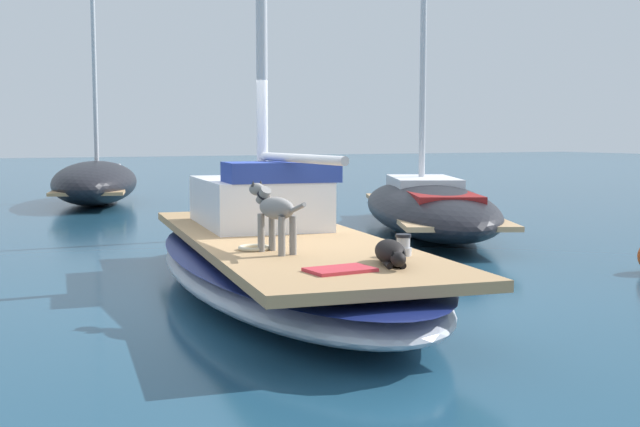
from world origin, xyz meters
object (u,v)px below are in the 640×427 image
object	(u,v)px
sailboat_main	(282,264)
deck_towel	(340,270)
dog_black	(391,253)
moored_boat_starboard_side	(428,206)
deck_winch	(403,246)
coiled_rope	(254,248)
moored_boat_far_astern	(95,181)
dog_grey	(274,210)

from	to	relation	value
sailboat_main	deck_towel	world-z (taller)	deck_towel
dog_black	moored_boat_starboard_side	bearing A→B (deg)	53.81
sailboat_main	deck_winch	world-z (taller)	deck_winch
coiled_rope	moored_boat_far_astern	distance (m)	14.31
deck_winch	moored_boat_starboard_side	world-z (taller)	moored_boat_starboard_side
dog_black	moored_boat_far_astern	xyz separation A→B (m)	(0.32, 15.68, -0.17)
moored_boat_starboard_side	coiled_rope	bearing A→B (deg)	-137.47
sailboat_main	dog_black	bearing A→B (deg)	-88.37
dog_grey	coiled_rope	world-z (taller)	dog_grey
dog_black	moored_boat_starboard_side	world-z (taller)	moored_boat_starboard_side
sailboat_main	moored_boat_starboard_side	size ratio (longest dim) A/B	0.97
dog_black	moored_boat_far_astern	world-z (taller)	moored_boat_far_astern
sailboat_main	deck_towel	bearing A→B (deg)	-101.92
deck_towel	dog_black	bearing A→B (deg)	12.06
deck_winch	coiled_rope	bearing A→B (deg)	138.97
coiled_rope	deck_towel	distance (m)	1.54
sailboat_main	deck_towel	xyz separation A→B (m)	(-0.51, -2.44, 0.34)
coiled_rope	moored_boat_starboard_side	xyz separation A→B (m)	(5.46, 5.00, -0.17)
sailboat_main	moored_boat_far_astern	size ratio (longest dim) A/B	0.94
deck_towel	dog_grey	bearing A→B (deg)	93.23
deck_winch	moored_boat_starboard_side	xyz separation A→B (m)	(4.30, 6.01, -0.25)
coiled_rope	moored_boat_far_astern	world-z (taller)	moored_boat_far_astern
dog_grey	deck_towel	bearing A→B (deg)	-86.77
sailboat_main	dog_grey	size ratio (longest dim) A/B	8.05
moored_boat_starboard_side	dog_grey	bearing A→B (deg)	-135.43
moored_boat_far_astern	moored_boat_starboard_side	bearing A→B (deg)	-64.73
coiled_rope	deck_winch	bearing A→B (deg)	-41.03
moored_boat_starboard_side	moored_boat_far_astern	bearing A→B (deg)	115.27
deck_winch	dog_black	bearing A→B (deg)	-133.50
moored_boat_far_astern	moored_boat_starboard_side	distance (m)	10.25
dog_grey	moored_boat_starboard_side	xyz separation A→B (m)	(5.34, 5.26, -0.57)
coiled_rope	deck_towel	xyz separation A→B (m)	(0.18, -1.53, -0.01)
deck_towel	sailboat_main	bearing A→B (deg)	78.08
dog_grey	sailboat_main	bearing A→B (deg)	63.27
dog_black	coiled_rope	xyz separation A→B (m)	(-0.76, 1.41, -0.08)
dog_grey	moored_boat_starboard_side	distance (m)	7.52
deck_towel	moored_boat_far_astern	size ratio (longest dim) A/B	0.07
coiled_rope	moored_boat_far_astern	xyz separation A→B (m)	(1.08, 14.27, -0.08)
dog_grey	deck_winch	size ratio (longest dim) A/B	4.45
deck_winch	deck_towel	size ratio (longest dim) A/B	0.38
dog_black	deck_winch	distance (m)	0.56
deck_towel	moored_boat_starboard_side	xyz separation A→B (m)	(5.27, 6.54, -0.17)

